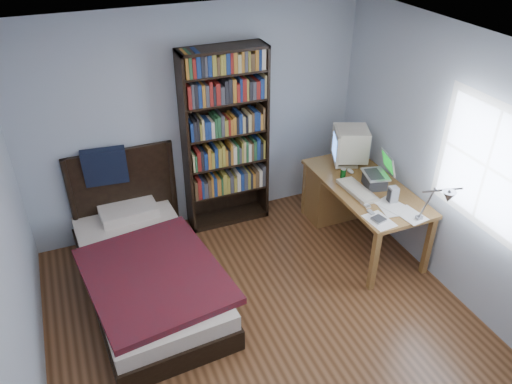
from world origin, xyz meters
TOP-DOWN VIEW (x-y plane):
  - room at (0.03, -0.00)m, footprint 4.20×4.24m
  - desk at (1.50, 1.39)m, footprint 0.75×1.56m
  - crt_monitor at (1.56, 1.45)m, footprint 0.51×0.47m
  - laptop at (1.59, 0.91)m, footprint 0.36×0.34m
  - desk_lamp at (1.51, -0.13)m, footprint 0.23×0.50m
  - keyboard at (1.35, 0.88)m, footprint 0.23×0.52m
  - speaker at (1.57, 0.58)m, footprint 0.09×0.09m
  - soda_can at (1.36, 1.20)m, footprint 0.06×0.06m
  - mouse at (1.50, 1.26)m, footprint 0.06×0.11m
  - phone_silver at (1.28, 0.63)m, footprint 0.06×0.11m
  - phone_grey at (1.26, 0.50)m, footprint 0.04×0.08m
  - external_drive at (1.26, 0.36)m, footprint 0.13×0.13m
  - bookshelf at (0.27, 1.94)m, footprint 0.94×0.30m
  - bed at (-0.89, 1.12)m, footprint 1.34×2.26m

SIDE VIEW (x-z plane):
  - bed at x=-0.89m, z-range -0.33..0.83m
  - desk at x=1.50m, z-range 0.05..0.78m
  - phone_grey at x=1.26m, z-range 0.73..0.75m
  - external_drive at x=1.26m, z-range 0.73..0.75m
  - phone_silver at x=1.28m, z-range 0.73..0.75m
  - mouse at x=1.50m, z-range 0.73..0.77m
  - keyboard at x=1.35m, z-range 0.72..0.77m
  - soda_can at x=1.36m, z-range 0.73..0.84m
  - speaker at x=1.57m, z-range 0.73..0.90m
  - laptop at x=1.59m, z-range 0.65..1.02m
  - crt_monitor at x=1.56m, z-range 0.76..1.21m
  - bookshelf at x=0.27m, z-range 0.00..2.09m
  - desk_lamp at x=1.51m, z-range 0.91..1.51m
  - room at x=0.03m, z-range 0.00..2.50m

